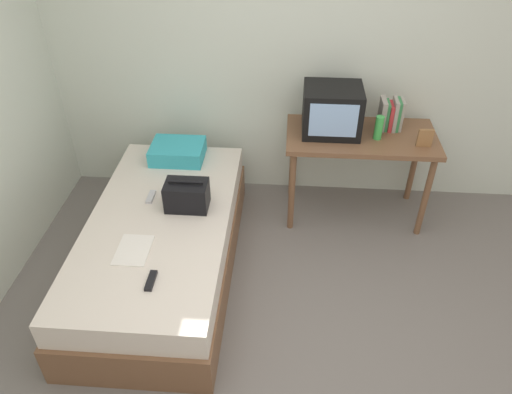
{
  "coord_description": "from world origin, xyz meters",
  "views": [
    {
      "loc": [
        0.01,
        -1.78,
        2.63
      ],
      "look_at": [
        -0.2,
        0.96,
        0.58
      ],
      "focal_mm": 34.24,
      "sensor_mm": 36.0,
      "label": 1
    }
  ],
  "objects_px": {
    "bed": "(163,245)",
    "book_row": "(390,115)",
    "remote_dark": "(151,281)",
    "remote_silver": "(151,197)",
    "handbag": "(187,195)",
    "water_bottle": "(379,128)",
    "tv": "(332,110)",
    "pillow": "(178,151)",
    "picture_frame": "(425,138)",
    "desk": "(360,145)",
    "magazine": "(133,250)"
  },
  "relations": [
    {
      "from": "pillow",
      "to": "remote_dark",
      "type": "distance_m",
      "value": 1.38
    },
    {
      "from": "book_row",
      "to": "desk",
      "type": "bearing_deg",
      "value": -151.63
    },
    {
      "from": "bed",
      "to": "tv",
      "type": "relative_size",
      "value": 4.55
    },
    {
      "from": "picture_frame",
      "to": "book_row",
      "type": "bearing_deg",
      "value": 130.02
    },
    {
      "from": "desk",
      "to": "tv",
      "type": "distance_m",
      "value": 0.37
    },
    {
      "from": "tv",
      "to": "magazine",
      "type": "height_order",
      "value": "tv"
    },
    {
      "from": "water_bottle",
      "to": "remote_silver",
      "type": "relative_size",
      "value": 1.28
    },
    {
      "from": "bed",
      "to": "handbag",
      "type": "relative_size",
      "value": 6.67
    },
    {
      "from": "bed",
      "to": "book_row",
      "type": "height_order",
      "value": "book_row"
    },
    {
      "from": "water_bottle",
      "to": "handbag",
      "type": "relative_size",
      "value": 0.62
    },
    {
      "from": "bed",
      "to": "water_bottle",
      "type": "distance_m",
      "value": 1.83
    },
    {
      "from": "tv",
      "to": "remote_dark",
      "type": "height_order",
      "value": "tv"
    },
    {
      "from": "remote_dark",
      "to": "book_row",
      "type": "bearing_deg",
      "value": 44.16
    },
    {
      "from": "book_row",
      "to": "tv",
      "type": "bearing_deg",
      "value": -170.05
    },
    {
      "from": "remote_dark",
      "to": "remote_silver",
      "type": "xyz_separation_m",
      "value": [
        -0.21,
        0.82,
        0.0
      ]
    },
    {
      "from": "bed",
      "to": "tv",
      "type": "bearing_deg",
      "value": 35.03
    },
    {
      "from": "tv",
      "to": "remote_dark",
      "type": "distance_m",
      "value": 1.86
    },
    {
      "from": "tv",
      "to": "handbag",
      "type": "height_order",
      "value": "tv"
    },
    {
      "from": "bed",
      "to": "desk",
      "type": "relative_size",
      "value": 1.72
    },
    {
      "from": "tv",
      "to": "handbag",
      "type": "bearing_deg",
      "value": -145.57
    },
    {
      "from": "magazine",
      "to": "book_row",
      "type": "bearing_deg",
      "value": 35.79
    },
    {
      "from": "magazine",
      "to": "remote_silver",
      "type": "bearing_deg",
      "value": 92.57
    },
    {
      "from": "desk",
      "to": "remote_dark",
      "type": "height_order",
      "value": "desk"
    },
    {
      "from": "bed",
      "to": "pillow",
      "type": "xyz_separation_m",
      "value": [
        -0.02,
        0.78,
        0.31
      ]
    },
    {
      "from": "water_bottle",
      "to": "picture_frame",
      "type": "relative_size",
      "value": 1.33
    },
    {
      "from": "handbag",
      "to": "magazine",
      "type": "xyz_separation_m",
      "value": [
        -0.26,
        -0.48,
        -0.1
      ]
    },
    {
      "from": "bed",
      "to": "picture_frame",
      "type": "xyz_separation_m",
      "value": [
        1.88,
        0.66,
        0.59
      ]
    },
    {
      "from": "water_bottle",
      "to": "handbag",
      "type": "bearing_deg",
      "value": -156.16
    },
    {
      "from": "tv",
      "to": "book_row",
      "type": "relative_size",
      "value": 1.79
    },
    {
      "from": "water_bottle",
      "to": "picture_frame",
      "type": "distance_m",
      "value": 0.34
    },
    {
      "from": "picture_frame",
      "to": "bed",
      "type": "bearing_deg",
      "value": -160.78
    },
    {
      "from": "book_row",
      "to": "remote_dark",
      "type": "relative_size",
      "value": 1.57
    },
    {
      "from": "remote_dark",
      "to": "remote_silver",
      "type": "distance_m",
      "value": 0.84
    },
    {
      "from": "magazine",
      "to": "desk",
      "type": "bearing_deg",
      "value": 36.75
    },
    {
      "from": "magazine",
      "to": "remote_silver",
      "type": "distance_m",
      "value": 0.56
    },
    {
      "from": "bed",
      "to": "handbag",
      "type": "xyz_separation_m",
      "value": [
        0.18,
        0.14,
        0.35
      ]
    },
    {
      "from": "bed",
      "to": "magazine",
      "type": "relative_size",
      "value": 6.9
    },
    {
      "from": "water_bottle",
      "to": "book_row",
      "type": "relative_size",
      "value": 0.75
    },
    {
      "from": "desk",
      "to": "pillow",
      "type": "xyz_separation_m",
      "value": [
        -1.46,
        -0.02,
        -0.11
      ]
    },
    {
      "from": "bed",
      "to": "handbag",
      "type": "distance_m",
      "value": 0.42
    },
    {
      "from": "tv",
      "to": "water_bottle",
      "type": "xyz_separation_m",
      "value": [
        0.35,
        -0.09,
        -0.09
      ]
    },
    {
      "from": "pillow",
      "to": "handbag",
      "type": "distance_m",
      "value": 0.67
    },
    {
      "from": "pillow",
      "to": "remote_silver",
      "type": "distance_m",
      "value": 0.57
    },
    {
      "from": "picture_frame",
      "to": "desk",
      "type": "bearing_deg",
      "value": 161.63
    },
    {
      "from": "pillow",
      "to": "picture_frame",
      "type": "bearing_deg",
      "value": -3.69
    },
    {
      "from": "desk",
      "to": "handbag",
      "type": "bearing_deg",
      "value": -152.37
    },
    {
      "from": "picture_frame",
      "to": "remote_silver",
      "type": "xyz_separation_m",
      "value": [
        -1.99,
        -0.43,
        -0.33
      ]
    },
    {
      "from": "desk",
      "to": "tv",
      "type": "bearing_deg",
      "value": 171.46
    },
    {
      "from": "remote_dark",
      "to": "remote_silver",
      "type": "height_order",
      "value": "same"
    },
    {
      "from": "book_row",
      "to": "handbag",
      "type": "xyz_separation_m",
      "value": [
        -1.48,
        -0.78,
        -0.29
      ]
    }
  ]
}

